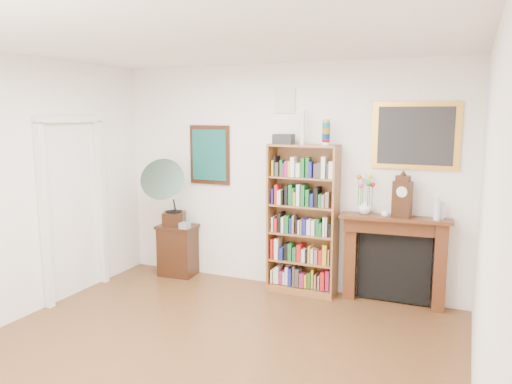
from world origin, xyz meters
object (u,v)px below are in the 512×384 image
bookshelf (303,211)px  bottle_left (437,209)px  fireplace (394,253)px  gramophone (167,188)px  cd_stack (185,226)px  mantel_clock (402,197)px  bottle_right (441,210)px  flower_vase (365,207)px  side_cabinet (178,250)px  teacup (385,214)px

bookshelf → bottle_left: bookshelf is taller
fireplace → gramophone: gramophone is taller
fireplace → cd_stack: fireplace is taller
mantel_clock → bottle_right: 0.44m
flower_vase → bottle_right: 0.83m
side_cabinet → teacup: bearing=-3.7°
flower_vase → teacup: flower_vase is taller
fireplace → flower_vase: bearing=-179.1°
teacup → bottle_right: bottle_right is taller
side_cabinet → bottle_left: size_ratio=2.90×
flower_vase → bottle_right: (0.83, 0.03, 0.02)m
mantel_clock → bottle_right: bearing=18.3°
gramophone → teacup: gramophone is taller
gramophone → teacup: bearing=-19.3°
fireplace → bottle_left: bearing=-14.3°
bottle_right → cd_stack: bearing=-175.9°
side_cabinet → flower_vase: 2.62m
bottle_left → side_cabinet: bearing=-179.3°
side_cabinet → flower_vase: bearing=-1.9°
gramophone → bottle_left: 3.37m
gramophone → bottle_right: size_ratio=4.61×
cd_stack → bottle_left: bottle_left is taller
bottle_left → teacup: bearing=-175.5°
cd_stack → teacup: bearing=2.7°
cd_stack → bottle_left: bearing=3.0°
bookshelf → teacup: size_ratio=24.36×
gramophone → fireplace: bearing=-17.1°
side_cabinet → bottle_right: 3.43m
teacup → bottle_right: bearing=10.2°
cd_stack → teacup: teacup is taller
side_cabinet → fireplace: bearing=-1.4°
side_cabinet → gramophone: 0.88m
teacup → bookshelf: bearing=177.8°
cd_stack → bottle_left: size_ratio=0.50×
flower_vase → mantel_clock: bearing=-3.3°
teacup → flower_vase: bearing=161.9°
bookshelf → fireplace: size_ratio=1.68×
bookshelf → gramophone: size_ratio=2.29×
gramophone → teacup: size_ratio=10.65×
fireplace → bottle_right: size_ratio=6.28×
gramophone → mantel_clock: 2.99m
fireplace → teacup: teacup is taller
flower_vase → teacup: size_ratio=1.92×
side_cabinet → bottle_right: (3.33, 0.10, 0.80)m
teacup → mantel_clock: bearing=17.9°
gramophone → teacup: (2.82, 0.12, -0.14)m
cd_stack → side_cabinet: bearing=147.7°
mantel_clock → side_cabinet: bearing=-167.5°
side_cabinet → bottle_left: (3.29, 0.04, 0.82)m
side_cabinet → mantel_clock: 3.06m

